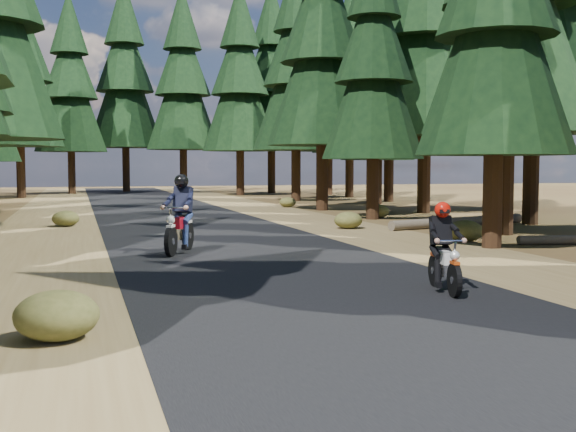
{
  "coord_description": "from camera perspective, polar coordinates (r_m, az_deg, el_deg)",
  "views": [
    {
      "loc": [
        -3.63,
        -10.92,
        2.01
      ],
      "look_at": [
        0.0,
        1.5,
        1.1
      ],
      "focal_mm": 45.0,
      "sensor_mm": 36.0,
      "label": 1
    }
  ],
  "objects": [
    {
      "name": "ground",
      "position": [
        11.68,
        2.08,
        -5.88
      ],
      "size": [
        120.0,
        120.0,
        0.0
      ],
      "primitive_type": "plane",
      "color": "#462F19",
      "rests_on": "ground"
    },
    {
      "name": "road",
      "position": [
        16.45,
        -3.43,
        -2.99
      ],
      "size": [
        6.0,
        100.0,
        0.01
      ],
      "primitive_type": "cube",
      "color": "black",
      "rests_on": "ground"
    },
    {
      "name": "shoulder_l",
      "position": [
        16.08,
        -19.65,
        -3.39
      ],
      "size": [
        3.2,
        100.0,
        0.01
      ],
      "primitive_type": "cube",
      "color": "brown",
      "rests_on": "ground"
    },
    {
      "name": "shoulder_r",
      "position": [
        18.04,
        10.98,
        -2.45
      ],
      "size": [
        3.2,
        100.0,
        0.01
      ],
      "primitive_type": "cube",
      "color": "brown",
      "rests_on": "ground"
    },
    {
      "name": "pine_forest",
      "position": [
        32.71,
        -10.0,
        14.31
      ],
      "size": [
        34.59,
        55.08,
        16.32
      ],
      "color": "black",
      "rests_on": "ground"
    },
    {
      "name": "log_near",
      "position": [
        24.42,
        13.39,
        -0.44
      ],
      "size": [
        5.79,
        2.09,
        0.32
      ],
      "primitive_type": "cylinder",
      "rotation": [
        0.0,
        1.57,
        0.3
      ],
      "color": "#4C4233",
      "rests_on": "ground"
    },
    {
      "name": "understory_shrubs",
      "position": [
        19.3,
        -1.95,
        -1.15
      ],
      "size": [
        16.12,
        31.52,
        0.65
      ],
      "color": "#474C1E",
      "rests_on": "ground"
    },
    {
      "name": "rider_lead",
      "position": [
        11.69,
        12.26,
        -3.59
      ],
      "size": [
        0.78,
        1.66,
        1.42
      ],
      "rotation": [
        0.0,
        0.0,
        2.94
      ],
      "color": "silver",
      "rests_on": "road"
    },
    {
      "name": "rider_follow",
      "position": [
        16.62,
        -8.56,
        -0.88
      ],
      "size": [
        1.4,
        2.08,
        1.8
      ],
      "rotation": [
        0.0,
        0.0,
        2.71
      ],
      "color": "maroon",
      "rests_on": "road"
    }
  ]
}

